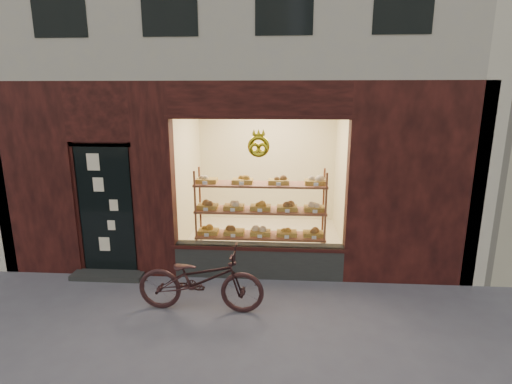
{
  "coord_description": "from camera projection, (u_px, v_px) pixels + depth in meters",
  "views": [
    {
      "loc": [
        0.82,
        -3.91,
        2.9
      ],
      "look_at": [
        0.41,
        2.0,
        1.45
      ],
      "focal_mm": 28.0,
      "sensor_mm": 36.0,
      "label": 1
    }
  ],
  "objects": [
    {
      "name": "bicycle",
      "position": [
        201.0,
        279.0,
        5.43
      ],
      "size": [
        1.75,
        0.64,
        0.91
      ],
      "primitive_type": "imported",
      "rotation": [
        0.0,
        0.0,
        1.55
      ],
      "color": "black",
      "rests_on": "ground"
    },
    {
      "name": "display_shelf",
      "position": [
        260.0,
        218.0,
        6.77
      ],
      "size": [
        2.2,
        0.45,
        1.7
      ],
      "color": "brown",
      "rests_on": "ground"
    },
    {
      "name": "ground",
      "position": [
        208.0,
        357.0,
        4.53
      ],
      "size": [
        90.0,
        90.0,
        0.0
      ],
      "primitive_type": "plane",
      "color": "#514F5A"
    }
  ]
}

